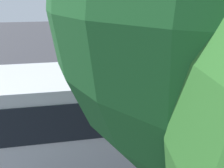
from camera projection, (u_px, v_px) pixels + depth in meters
name	position (u px, v px, depth m)	size (l,w,h in m)	color
ground_plane	(153.00, 101.00, 12.37)	(80.00, 80.00, 0.00)	#38383D
tour_bus	(149.00, 116.00, 7.49)	(11.36, 2.74, 3.25)	silver
spectator_far_left	(140.00, 94.00, 10.49)	(0.57, 0.39, 1.81)	#473823
spectator_left	(114.00, 99.00, 10.31)	(0.58, 0.38, 1.65)	#473823
spectator_centre	(92.00, 104.00, 9.80)	(0.58, 0.34, 1.67)	#473823
parked_motorcycle_silver	(156.00, 112.00, 10.18)	(2.04, 0.62, 0.99)	black
stunt_motorcycle	(96.00, 72.00, 13.77)	(2.03, 0.58, 1.69)	black
traffic_cone	(130.00, 87.00, 13.39)	(0.34, 0.34, 0.63)	orange
bay_line_a	(169.00, 86.00, 14.40)	(0.30, 4.06, 0.01)	white
bay_line_b	(130.00, 89.00, 13.94)	(0.32, 4.60, 0.01)	white
bay_line_c	(87.00, 92.00, 13.48)	(0.31, 4.28, 0.01)	white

